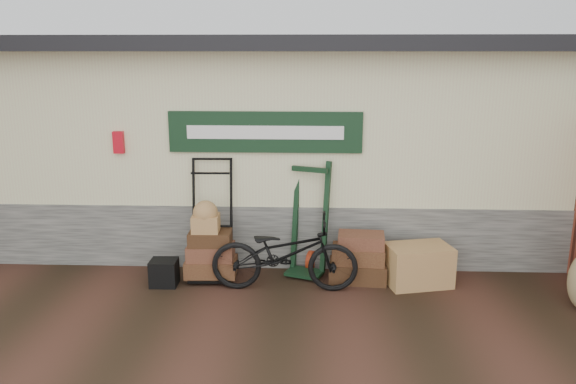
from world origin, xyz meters
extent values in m
plane|color=black|center=(0.00, 0.00, 0.00)|extent=(80.00, 80.00, 0.00)
cube|color=#4C4C47|center=(0.00, 2.75, 0.45)|extent=(14.00, 3.54, 0.90)
cube|color=beige|center=(0.00, 2.75, 1.95)|extent=(14.00, 3.50, 2.10)
cube|color=black|center=(0.00, 2.60, 3.10)|extent=(14.40, 4.10, 0.20)
cube|color=black|center=(-0.30, 0.97, 1.95)|extent=(2.60, 0.06, 0.55)
cube|color=white|center=(-0.30, 0.94, 1.95)|extent=(2.10, 0.01, 0.18)
cube|color=red|center=(-2.30, 0.97, 1.80)|extent=(0.14, 0.10, 0.30)
cube|color=#97643C|center=(1.75, 0.51, 0.27)|extent=(0.92, 0.71, 0.53)
cube|color=black|center=(-1.60, 0.33, 0.17)|extent=(0.35, 0.30, 0.35)
imported|color=black|center=(-0.01, 0.26, 0.55)|extent=(0.67, 1.89, 1.09)
camera|label=1|loc=(0.33, -6.49, 3.00)|focal=35.00mm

